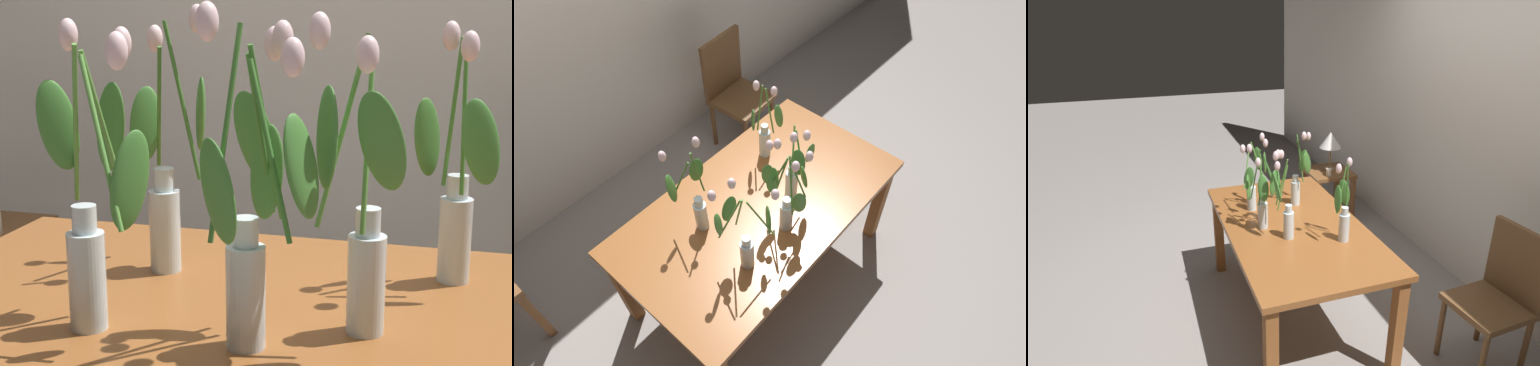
{
  "view_description": "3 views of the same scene",
  "coord_description": "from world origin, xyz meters",
  "views": [
    {
      "loc": [
        0.33,
        -1.4,
        1.31
      ],
      "look_at": [
        -0.05,
        -0.06,
        0.99
      ],
      "focal_mm": 54.95,
      "sensor_mm": 36.0,
      "label": 1
    },
    {
      "loc": [
        -1.1,
        -1.02,
        2.68
      ],
      "look_at": [
        0.05,
        -0.03,
        0.89
      ],
      "focal_mm": 31.19,
      "sensor_mm": 36.0,
      "label": 2
    },
    {
      "loc": [
        2.49,
        -0.91,
        2.12
      ],
      "look_at": [
        -0.08,
        -0.04,
        1.02
      ],
      "focal_mm": 30.66,
      "sensor_mm": 36.0,
      "label": 3
    }
  ],
  "objects": [
    {
      "name": "tulip_vase_1",
      "position": [
        -0.31,
        -0.19,
        0.95
      ],
      "size": [
        0.28,
        0.23,
        0.55
      ],
      "color": "silver",
      "rests_on": "dining_table"
    },
    {
      "name": "tulip_vase_0",
      "position": [
        -0.3,
        0.15,
        0.93
      ],
      "size": [
        0.21,
        0.17,
        0.57
      ],
      "color": "silver",
      "rests_on": "dining_table"
    },
    {
      "name": "table_lamp",
      "position": [
        -1.38,
        0.9,
        0.86
      ],
      "size": [
        0.22,
        0.22,
        0.4
      ],
      "color": "olive",
      "rests_on": "side_table"
    },
    {
      "name": "dining_chair",
      "position": [
        0.84,
        1.02,
        0.52
      ],
      "size": [
        0.43,
        0.43,
        0.93
      ],
      "color": "brown",
      "rests_on": "ground"
    },
    {
      "name": "room_wall_rear",
      "position": [
        0.0,
        1.51,
        1.35
      ],
      "size": [
        9.0,
        0.1,
        2.7
      ],
      "primitive_type": "cube",
      "color": "silver",
      "rests_on": "ground"
    },
    {
      "name": "dining_table",
      "position": [
        0.0,
        0.0,
        0.65
      ],
      "size": [
        1.6,
        0.9,
        0.74
      ],
      "color": "brown",
      "rests_on": "ground"
    },
    {
      "name": "pillar_candle",
      "position": [
        -1.22,
        0.82,
        0.59
      ],
      "size": [
        0.06,
        0.06,
        0.07
      ],
      "primitive_type": "cylinder",
      "color": "beige",
      "rests_on": "side_table"
    },
    {
      "name": "tulip_vase_2",
      "position": [
        0.16,
        -0.12,
        0.93
      ],
      "size": [
        0.18,
        0.15,
        0.56
      ],
      "color": "silver",
      "rests_on": "dining_table"
    },
    {
      "name": "tulip_vase_3",
      "position": [
        0.3,
        0.22,
        0.92
      ],
      "size": [
        0.2,
        0.16,
        0.54
      ],
      "color": "silver",
      "rests_on": "dining_table"
    },
    {
      "name": "ground_plane",
      "position": [
        0.0,
        0.0,
        0.0
      ],
      "size": [
        18.0,
        18.0,
        0.0
      ],
      "primitive_type": "plane",
      "color": "gray"
    },
    {
      "name": "tulip_vase_4",
      "position": [
        -0.01,
        -0.19,
        0.97
      ],
      "size": [
        0.21,
        0.26,
        0.58
      ],
      "color": "silver",
      "rests_on": "dining_table"
    },
    {
      "name": "side_table",
      "position": [
        -1.35,
        0.88,
        0.43
      ],
      "size": [
        0.44,
        0.44,
        0.55
      ],
      "color": "brown",
      "rests_on": "ground"
    }
  ]
}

